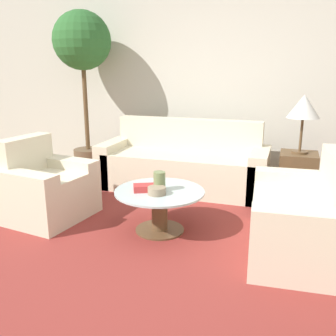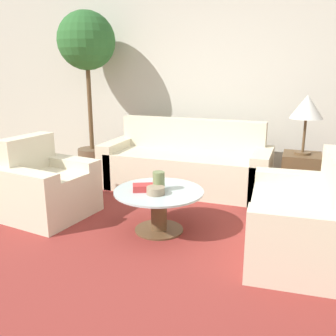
# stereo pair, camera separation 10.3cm
# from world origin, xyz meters

# --- Properties ---
(ground_plane) EXTENTS (14.00, 14.00, 0.00)m
(ground_plane) POSITION_xyz_m (0.00, 0.00, 0.00)
(ground_plane) COLOR brown
(wall_back) EXTENTS (10.00, 0.06, 2.60)m
(wall_back) POSITION_xyz_m (0.00, 2.80, 1.30)
(wall_back) COLOR beige
(wall_back) RESTS_ON ground_plane
(rug) EXTENTS (3.44, 3.55, 0.01)m
(rug) POSITION_xyz_m (0.11, 0.74, 0.00)
(rug) COLOR maroon
(rug) RESTS_ON ground_plane
(sofa_main) EXTENTS (2.07, 0.79, 0.85)m
(sofa_main) POSITION_xyz_m (-0.03, 2.09, 0.29)
(sofa_main) COLOR beige
(sofa_main) RESTS_ON ground_plane
(armchair) EXTENTS (0.84, 0.90, 0.81)m
(armchair) POSITION_xyz_m (-1.12, 0.71, 0.28)
(armchair) COLOR beige
(armchair) RESTS_ON ground_plane
(loveseat) EXTENTS (0.83, 1.27, 0.83)m
(loveseat) POSITION_xyz_m (1.40, 0.73, 0.28)
(loveseat) COLOR beige
(loveseat) RESTS_ON ground_plane
(coffee_table) EXTENTS (0.83, 0.83, 0.40)m
(coffee_table) POSITION_xyz_m (0.11, 0.74, 0.26)
(coffee_table) COLOR brown
(coffee_table) RESTS_ON ground_plane
(side_table) EXTENTS (0.42, 0.42, 0.54)m
(side_table) POSITION_xyz_m (1.33, 2.09, 0.27)
(side_table) COLOR brown
(side_table) RESTS_ON ground_plane
(table_lamp) EXTENTS (0.36, 0.36, 0.66)m
(table_lamp) POSITION_xyz_m (1.33, 2.09, 1.06)
(table_lamp) COLOR brown
(table_lamp) RESTS_ON side_table
(potted_plant) EXTENTS (0.77, 0.77, 2.22)m
(potted_plant) POSITION_xyz_m (-1.51, 2.29, 1.64)
(potted_plant) COLOR brown
(potted_plant) RESTS_ON ground_plane
(vase) EXTENTS (0.11, 0.11, 0.18)m
(vase) POSITION_xyz_m (0.11, 0.75, 0.49)
(vase) COLOR #6B7A4C
(vase) RESTS_ON coffee_table
(bowl) EXTENTS (0.16, 0.16, 0.07)m
(bowl) POSITION_xyz_m (0.12, 0.64, 0.43)
(bowl) COLOR gray
(bowl) RESTS_ON coffee_table
(book_stack) EXTENTS (0.26, 0.21, 0.06)m
(book_stack) POSITION_xyz_m (-0.00, 0.70, 0.43)
(book_stack) COLOR #BC3333
(book_stack) RESTS_ON coffee_table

